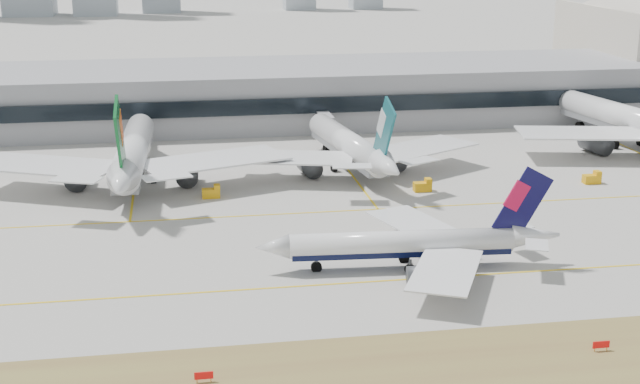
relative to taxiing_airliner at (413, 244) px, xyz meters
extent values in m
plane|color=#A7A49D|center=(-15.62, 0.37, -3.87)|extent=(3000.00, 3000.00, 0.00)
cube|color=brown|center=(-15.62, -31.63, -3.85)|extent=(360.00, 18.00, 0.06)
cube|color=yellow|center=(-15.62, -4.63, -3.84)|extent=(360.00, 0.45, 0.04)
cube|color=yellow|center=(-15.62, 30.37, -3.84)|extent=(360.00, 0.45, 0.04)
cylinder|color=white|center=(-1.75, 0.12, 0.30)|extent=(34.84, 6.08, 3.79)
cube|color=black|center=(-1.75, 0.12, -0.74)|extent=(34.11, 5.47, 1.71)
cone|color=white|center=(-21.68, 1.44, 0.30)|extent=(5.53, 4.13, 3.79)
cone|color=white|center=(19.38, -1.29, 0.77)|extent=(7.94, 4.29, 3.79)
cube|color=white|center=(3.40, 10.31, -0.27)|extent=(13.97, 20.42, 0.23)
cube|color=white|center=(18.27, 3.72, 1.06)|extent=(4.57, 5.97, 0.15)
cylinder|color=#3F4247|center=(1.23, 6.94, -2.36)|extent=(5.95, 3.22, 2.84)
cube|color=#3F4247|center=(1.23, 6.94, -1.22)|extent=(2.42, 0.44, 1.33)
cube|color=white|center=(2.01, -10.67, -0.27)|extent=(15.84, 20.55, 0.23)
cube|color=white|center=(17.62, -6.11, 1.06)|extent=(5.10, 6.18, 0.15)
cylinder|color=#3F4247|center=(0.30, -7.04, -2.36)|extent=(5.95, 3.22, 2.84)
cube|color=#3F4247|center=(0.30, -7.04, -1.22)|extent=(2.42, 0.44, 1.33)
cube|color=#0B093D|center=(16.98, -1.13, 6.06)|extent=(9.36, 0.96, 11.87)
cube|color=#C30D3F|center=(16.02, -1.06, 7.34)|extent=(4.25, 0.70, 5.09)
cylinder|color=#3F4247|center=(-14.89, 0.99, -2.73)|extent=(0.45, 0.45, 2.27)
cylinder|color=black|center=(-14.89, 0.99, -3.21)|extent=(1.75, 0.77, 1.71)
cylinder|color=#3F4247|center=(-0.95, -2.41, -2.73)|extent=(0.45, 0.45, 2.27)
cylinder|color=black|center=(-0.95, -2.41, -3.21)|extent=(1.75, 0.77, 1.71)
cylinder|color=#3F4247|center=(-0.63, 2.51, -2.73)|extent=(0.45, 0.45, 2.27)
cylinder|color=black|center=(-0.63, 2.51, -3.21)|extent=(1.75, 0.77, 1.71)
cylinder|color=white|center=(-44.19, 57.72, 2.84)|extent=(7.91, 46.33, 6.10)
cube|color=slate|center=(-44.19, 57.72, 1.16)|extent=(6.96, 45.37, 2.75)
cone|color=white|center=(-43.14, 84.29, 2.84)|extent=(6.37, 7.28, 6.10)
cone|color=white|center=(-45.29, 29.56, 3.60)|extent=(6.50, 10.48, 6.10)
cube|color=white|center=(-27.99, 50.31, 1.93)|extent=(32.10, 22.53, 0.37)
cube|color=white|center=(-37.29, 31.16, 4.06)|extent=(9.44, 6.63, 0.24)
cylinder|color=#3F4247|center=(-33.36, 53.57, -1.43)|extent=(4.87, 7.86, 4.58)
cube|color=#3F4247|center=(-33.36, 53.57, 0.40)|extent=(0.58, 3.22, 2.14)
cube|color=white|center=(-60.91, 51.60, 1.93)|extent=(32.21, 24.27, 0.37)
cube|color=white|center=(-53.14, 31.79, 4.06)|extent=(9.57, 7.16, 0.24)
cylinder|color=#3F4247|center=(-55.30, 54.43, -1.43)|extent=(4.87, 7.86, 4.58)
cube|color=#3F4247|center=(-55.30, 54.43, 0.40)|extent=(0.58, 3.22, 2.14)
cube|color=#0C5623|center=(-45.17, 32.76, 10.85)|extent=(1.05, 12.77, 16.36)
cube|color=#E74C0D|center=(-45.12, 34.04, 12.63)|extent=(0.90, 5.77, 7.00)
cylinder|color=#3F4247|center=(-43.50, 75.24, -2.04)|extent=(0.73, 0.73, 3.66)
cylinder|color=black|center=(-43.50, 75.24, -2.80)|extent=(1.17, 2.79, 2.75)
cylinder|color=#3F4247|center=(-48.20, 56.60, -2.04)|extent=(0.73, 0.73, 3.66)
cylinder|color=black|center=(-48.20, 56.60, -2.80)|extent=(1.17, 2.79, 2.75)
cylinder|color=#3F4247|center=(-40.27, 56.29, -2.04)|extent=(0.73, 0.73, 3.66)
cylinder|color=black|center=(-40.27, 56.29, -2.80)|extent=(1.17, 2.79, 2.75)
cylinder|color=white|center=(1.59, 60.42, 2.01)|extent=(10.76, 40.78, 5.35)
cube|color=slate|center=(1.59, 60.42, 0.54)|extent=(9.86, 39.87, 2.41)
cone|color=white|center=(-1.56, 83.51, 2.01)|extent=(6.13, 6.84, 5.35)
cone|color=white|center=(4.92, 35.94, 2.68)|extent=(6.51, 9.62, 5.35)
cube|color=white|center=(16.69, 56.49, 1.21)|extent=(28.12, 22.96, 0.32)
cube|color=white|center=(11.58, 38.55, 3.08)|extent=(8.45, 6.79, 0.21)
cylinder|color=#3F4247|center=(11.56, 58.49, -1.73)|extent=(4.88, 7.22, 4.01)
cube|color=#3F4247|center=(11.56, 58.49, -0.13)|extent=(0.78, 2.84, 1.87)
cube|color=white|center=(-11.92, 52.59, 1.21)|extent=(27.77, 17.72, 0.32)
cube|color=white|center=(-2.19, 36.67, 3.08)|extent=(8.07, 5.20, 0.21)
cylinder|color=#3F4247|center=(-7.51, 55.89, -1.73)|extent=(4.88, 7.22, 4.01)
cube|color=#3F4247|center=(-7.51, 55.89, -0.13)|extent=(0.78, 2.84, 1.87)
cube|color=#15555E|center=(4.54, 38.72, 9.03)|extent=(1.99, 11.14, 14.34)
cube|color=silver|center=(4.39, 39.84, 10.59)|extent=(1.26, 5.08, 6.14)
cylinder|color=#3F4247|center=(-0.49, 75.64, -2.27)|extent=(0.64, 0.64, 3.21)
cylinder|color=black|center=(-0.49, 75.64, -2.94)|extent=(1.25, 2.51, 2.41)
cylinder|color=#3F4247|center=(-1.71, 58.84, -2.27)|extent=(0.64, 0.64, 3.21)
cylinder|color=black|center=(-1.71, 58.84, -2.94)|extent=(1.25, 2.51, 2.41)
cylinder|color=#3F4247|center=(5.18, 59.78, -2.27)|extent=(0.64, 0.64, 3.21)
cylinder|color=black|center=(5.18, 59.78, -2.94)|extent=(1.25, 2.51, 2.41)
cylinder|color=white|center=(72.27, 70.73, 2.99)|extent=(14.68, 47.51, 6.24)
cube|color=slate|center=(72.27, 70.73, 1.28)|extent=(13.59, 46.42, 2.81)
cone|color=white|center=(67.34, 97.46, 2.99)|extent=(7.44, 8.22, 6.24)
cube|color=white|center=(56.96, 60.87, 2.06)|extent=(32.09, 19.45, 0.37)
cylinder|color=#3F4247|center=(61.91, 64.95, -1.38)|extent=(6.03, 8.58, 4.68)
cube|color=#3F4247|center=(61.91, 64.95, 0.50)|extent=(1.05, 3.31, 2.18)
cylinder|color=#3F4247|center=(69.02, 88.35, -2.00)|extent=(0.75, 0.75, 3.74)
cylinder|color=black|center=(69.02, 88.35, -2.78)|extent=(1.58, 2.96, 2.81)
cylinder|color=#3F4247|center=(68.52, 68.70, -2.00)|extent=(0.75, 0.75, 3.74)
cylinder|color=black|center=(68.52, 68.70, -2.78)|extent=(1.58, 2.96, 2.81)
cube|color=gray|center=(-15.62, 115.37, 3.63)|extent=(280.00, 42.00, 15.00)
cube|color=black|center=(-15.62, 93.87, 4.08)|extent=(280.00, 1.20, 4.00)
cube|color=beige|center=(94.38, 135.37, 10.23)|extent=(2.00, 57.00, 27.90)
cube|color=red|center=(-33.38, -31.63, -2.97)|extent=(2.20, 0.15, 0.90)
cylinder|color=orange|center=(-34.18, -31.63, -3.62)|extent=(0.10, 0.10, 0.50)
cylinder|color=orange|center=(-32.58, -31.63, -3.62)|extent=(0.10, 0.10, 0.50)
cube|color=red|center=(15.74, -31.63, -2.97)|extent=(2.20, 0.15, 0.90)
cylinder|color=orange|center=(14.94, -31.63, -3.62)|extent=(0.10, 0.10, 0.50)
cylinder|color=orange|center=(16.54, -31.63, -3.62)|extent=(0.10, 0.10, 0.50)
cube|color=#E7A20C|center=(-29.04, 43.15, -2.97)|extent=(3.50, 2.00, 1.80)
cube|color=#E7A20C|center=(-27.84, 43.15, -1.77)|extent=(1.20, 1.80, 1.00)
cylinder|color=black|center=(-30.24, 42.35, -3.52)|extent=(0.70, 0.30, 0.70)
cylinder|color=black|center=(-30.24, 43.95, -3.52)|extent=(0.70, 0.30, 0.70)
cylinder|color=black|center=(-27.84, 42.35, -3.52)|extent=(0.70, 0.30, 0.70)
cylinder|color=black|center=(-27.84, 43.95, -3.52)|extent=(0.70, 0.30, 0.70)
cube|color=#E7A20C|center=(49.32, 40.66, -2.97)|extent=(3.50, 2.00, 1.80)
cube|color=#E7A20C|center=(50.52, 40.66, -1.77)|extent=(1.20, 1.80, 1.00)
cylinder|color=black|center=(48.12, 39.86, -3.52)|extent=(0.70, 0.30, 0.70)
cylinder|color=black|center=(48.12, 41.46, -3.52)|extent=(0.70, 0.30, 0.70)
cylinder|color=black|center=(50.52, 39.86, -3.52)|extent=(0.70, 0.30, 0.70)
cylinder|color=black|center=(50.52, 41.46, -3.52)|extent=(0.70, 0.30, 0.70)
cube|color=#E7A20C|center=(13.12, 40.80, -2.97)|extent=(3.50, 2.00, 1.80)
cube|color=#E7A20C|center=(14.32, 40.80, -1.77)|extent=(1.20, 1.80, 1.00)
cylinder|color=black|center=(11.92, 40.00, -3.52)|extent=(0.70, 0.30, 0.70)
cylinder|color=black|center=(11.92, 41.60, -3.52)|extent=(0.70, 0.30, 0.70)
cylinder|color=black|center=(14.32, 40.00, -3.52)|extent=(0.70, 0.30, 0.70)
cylinder|color=black|center=(14.32, 41.60, -3.52)|extent=(0.70, 0.30, 0.70)
camera|label=1|loc=(-35.25, -125.36, 46.47)|focal=50.00mm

